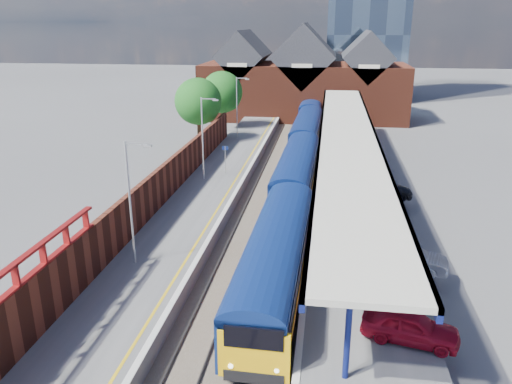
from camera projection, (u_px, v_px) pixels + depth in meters
ground at (287, 168)px, 50.03m from camera, size 240.00×240.00×0.00m
ballast_bed at (276, 201)px, 40.66m from camera, size 6.00×76.00×0.06m
rails at (276, 200)px, 40.63m from camera, size 4.51×76.00×0.14m
left_platform at (210, 192)px, 41.26m from camera, size 5.00×76.00×1.00m
right_platform at (351, 199)px, 39.68m from camera, size 6.00×76.00×1.00m
coping_left at (238, 188)px, 40.77m from camera, size 0.30×76.00×0.05m
coping_right at (315, 191)px, 39.90m from camera, size 0.30×76.00×0.05m
yellow_line at (231, 187)px, 40.85m from camera, size 0.14×76.00×0.01m
train at (303, 146)px, 49.69m from camera, size 3.10×65.95×3.45m
canopy at (347, 135)px, 40.04m from camera, size 4.50×52.00×4.48m
lamp_post_b at (132, 196)px, 26.81m from camera, size 1.48×0.18×7.00m
lamp_post_c at (204, 134)px, 41.80m from camera, size 1.48×0.18×7.00m
lamp_post_d at (238, 104)px, 56.78m from camera, size 1.48×0.18×7.00m
platform_sign at (225, 155)px, 44.23m from camera, size 0.55×0.08×2.50m
brick_wall at (152, 194)px, 34.93m from camera, size 0.35×50.00×3.86m
station_building at (304, 81)px, 74.48m from camera, size 30.00×12.12×13.78m
tree_near at (199, 103)px, 55.24m from camera, size 5.20×5.20×8.10m
tree_far at (223, 93)px, 62.60m from camera, size 5.20×5.20×8.10m
parked_car_red at (410, 326)px, 21.05m from camera, size 4.31×2.49×1.38m
parked_car_silver at (407, 258)px, 27.08m from camera, size 4.50×2.37×1.41m
parked_car_dark at (381, 189)px, 38.40m from camera, size 4.79×2.08×1.37m
parked_car_blue at (365, 175)px, 41.93m from camera, size 4.95×3.93×1.25m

